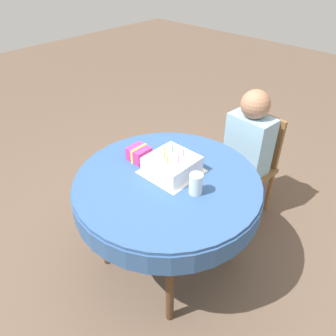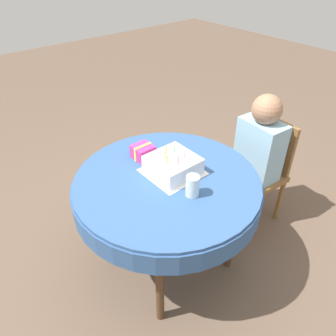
{
  "view_description": "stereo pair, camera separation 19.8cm",
  "coord_description": "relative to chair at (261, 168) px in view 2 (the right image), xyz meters",
  "views": [
    {
      "loc": [
        1.08,
        -1.15,
        1.99
      ],
      "look_at": [
        -0.02,
        0.02,
        0.83
      ],
      "focal_mm": 35.0,
      "sensor_mm": 36.0,
      "label": 1
    },
    {
      "loc": [
        1.22,
        -1.01,
        1.99
      ],
      "look_at": [
        -0.02,
        0.02,
        0.83
      ],
      "focal_mm": 35.0,
      "sensor_mm": 36.0,
      "label": 2
    }
  ],
  "objects": [
    {
      "name": "ground_plane",
      "position": [
        -0.07,
        -0.92,
        -0.46
      ],
      "size": [
        12.0,
        12.0,
        0.0
      ],
      "primitive_type": "plane",
      "color": "brown"
    },
    {
      "name": "dining_table",
      "position": [
        -0.07,
        -0.92,
        0.21
      ],
      "size": [
        1.17,
        1.17,
        0.77
      ],
      "color": "#335689",
      "rests_on": "ground_plane"
    },
    {
      "name": "chair",
      "position": [
        0.0,
        0.0,
        0.0
      ],
      "size": [
        0.42,
        0.42,
        0.85
      ],
      "rotation": [
        0.0,
        0.0,
        -0.09
      ],
      "color": "brown",
      "rests_on": "ground_plane"
    },
    {
      "name": "person",
      "position": [
        -0.01,
        -0.09,
        0.2
      ],
      "size": [
        0.35,
        0.32,
        1.1
      ],
      "rotation": [
        0.0,
        0.0,
        -0.09
      ],
      "color": "#9E7051",
      "rests_on": "ground_plane"
    },
    {
      "name": "napkin",
      "position": [
        -0.1,
        -0.84,
        0.31
      ],
      "size": [
        0.33,
        0.33,
        0.0
      ],
      "color": "white",
      "rests_on": "dining_table"
    },
    {
      "name": "birthday_cake",
      "position": [
        -0.1,
        -0.84,
        0.36
      ],
      "size": [
        0.28,
        0.28,
        0.15
      ],
      "color": "white",
      "rests_on": "dining_table"
    },
    {
      "name": "drinking_glass",
      "position": [
        0.14,
        -0.9,
        0.37
      ],
      "size": [
        0.08,
        0.08,
        0.13
      ],
      "color": "silver",
      "rests_on": "dining_table"
    },
    {
      "name": "gift_box",
      "position": [
        -0.35,
        -0.89,
        0.35
      ],
      "size": [
        0.12,
        0.13,
        0.1
      ],
      "color": "#D13384",
      "rests_on": "dining_table"
    }
  ]
}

